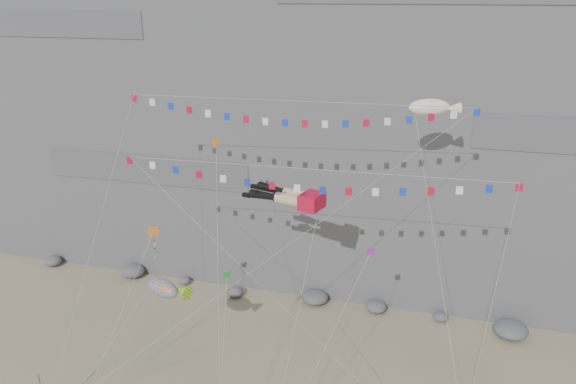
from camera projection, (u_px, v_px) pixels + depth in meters
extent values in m
cube|color=slate|center=(350.00, 30.00, 60.53)|extent=(80.00, 28.00, 50.00)
cube|color=#BA0B28|center=(312.00, 201.00, 40.66)|extent=(1.85, 2.22, 1.14)
cylinder|color=tan|center=(288.00, 200.00, 40.99)|extent=(2.08, 1.31, 0.84)
sphere|color=black|center=(277.00, 197.00, 41.45)|extent=(0.77, 0.77, 0.77)
cone|color=black|center=(264.00, 195.00, 42.02)|extent=(2.40, 1.27, 0.78)
cube|color=black|center=(247.00, 195.00, 42.83)|extent=(0.80, 0.51, 0.28)
cylinder|color=tan|center=(296.00, 195.00, 41.92)|extent=(2.08, 1.31, 0.84)
sphere|color=black|center=(285.00, 193.00, 42.38)|extent=(0.77, 0.77, 0.77)
cone|color=black|center=(272.00, 189.00, 42.88)|extent=(2.42, 1.27, 0.84)
cube|color=black|center=(255.00, 187.00, 43.64)|extent=(0.80, 0.51, 0.28)
cylinder|color=gray|center=(287.00, 343.00, 36.59)|extent=(0.03, 0.03, 20.41)
cylinder|color=gray|center=(171.00, 259.00, 40.51)|extent=(0.03, 0.03, 29.20)
cylinder|color=gray|center=(378.00, 315.00, 37.14)|extent=(0.03, 0.03, 21.65)
cylinder|color=gray|center=(116.00, 326.00, 40.54)|extent=(0.03, 0.03, 14.48)
cylinder|color=gray|center=(110.00, 355.00, 40.69)|extent=(0.03, 0.03, 12.00)
cylinder|color=gray|center=(450.00, 285.00, 37.39)|extent=(0.03, 0.03, 26.16)
cylinder|color=gray|center=(218.00, 300.00, 38.38)|extent=(0.03, 0.03, 24.36)
cylinder|color=gray|center=(318.00, 362.00, 36.95)|extent=(0.03, 0.03, 16.79)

